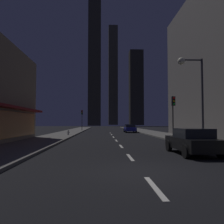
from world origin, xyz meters
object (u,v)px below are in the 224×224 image
at_px(car_parked_near, 192,141).
at_px(fire_hydrant_far_left, 68,132).
at_px(traffic_light_near_right, 173,108).
at_px(car_parked_far, 130,128).
at_px(traffic_light_far_left, 82,116).
at_px(street_lamp_right, 192,79).

relative_size(car_parked_near, fire_hydrant_far_left, 6.48).
bearing_deg(fire_hydrant_far_left, traffic_light_near_right, -37.50).
bearing_deg(car_parked_far, fire_hydrant_far_left, -135.61).
bearing_deg(fire_hydrant_far_left, traffic_light_far_left, 88.57).
relative_size(traffic_light_near_right, street_lamp_right, 0.64).
bearing_deg(traffic_light_near_right, car_parked_far, 96.01).
xyz_separation_m(car_parked_near, car_parked_far, (0.00, 26.96, 0.00)).
height_order(car_parked_near, street_lamp_right, street_lamp_right).
xyz_separation_m(fire_hydrant_far_left, traffic_light_near_right, (11.40, -8.75, 2.74)).
bearing_deg(traffic_light_far_left, car_parked_near, -74.88).
xyz_separation_m(car_parked_near, traffic_light_far_left, (-9.10, 33.68, 2.45)).
distance_m(car_parked_far, street_lamp_right, 23.25).
distance_m(traffic_light_far_left, street_lamp_right, 31.50).
height_order(fire_hydrant_far_left, street_lamp_right, street_lamp_right).
distance_m(car_parked_near, fire_hydrant_far_left, 20.06).
height_order(car_parked_near, traffic_light_near_right, traffic_light_near_right).
bearing_deg(traffic_light_near_right, car_parked_near, -102.03).
bearing_deg(street_lamp_right, car_parked_far, 94.47).
relative_size(car_parked_near, car_parked_far, 1.00).
height_order(car_parked_near, fire_hydrant_far_left, car_parked_near).
bearing_deg(fire_hydrant_far_left, street_lamp_right, -50.07).
xyz_separation_m(car_parked_far, street_lamp_right, (1.78, -22.78, 4.33)).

